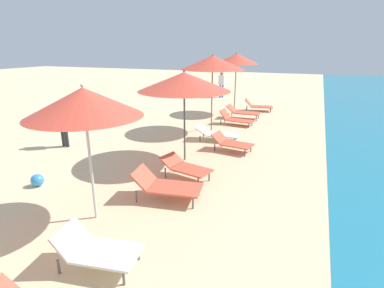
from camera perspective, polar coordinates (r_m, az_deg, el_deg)
The scene contains 15 objects.
umbrella_second at distance 5.59m, azimuth -19.58°, elevation 7.36°, with size 2.03×2.03×2.56m.
lounger_second_shoreside at distance 6.63m, azimuth -4.90°, elevation -7.65°, with size 1.54×0.91×0.64m.
lounger_second_inland at distance 4.97m, azimuth -17.43°, elevation -18.25°, with size 1.28×0.83×0.61m.
umbrella_third at distance 8.42m, azimuth -1.48°, elevation 11.57°, with size 2.55×2.55×2.57m.
lounger_third_shoreside at distance 9.68m, azimuth 7.43°, elevation 0.27°, with size 1.34×0.79×0.54m.
lounger_third_inland at distance 7.57m, azimuth -1.24°, elevation -4.34°, with size 1.37×0.85×0.53m.
umbrella_fourth at distance 11.74m, azimuth 3.87°, elevation 14.94°, with size 2.41×2.41×2.91m.
lounger_fourth_shoreside at distance 13.03m, azimuth 8.16°, elevation 4.70°, with size 1.45×0.70×0.61m.
lounger_fourth_inland at distance 10.76m, azimuth 4.71°, elevation 2.05°, with size 1.58×0.89×0.50m.
umbrella_farthest at distance 15.17m, azimuth 8.31°, elevation 15.47°, with size 2.14×2.14×2.92m.
lounger_farthest_shoreside at distance 16.14m, azimuth 12.21°, elevation 7.05°, with size 1.48×0.86×0.61m.
lounger_farthest_inland at distance 14.22m, azimuth 9.47°, elevation 5.98°, with size 1.52×0.72×0.61m.
person_walking_near at distance 10.73m, azimuth -23.06°, elevation 4.16°, with size 0.38×0.25×1.51m.
person_walking_mid at distance 20.20m, azimuth 5.56°, elevation 11.48°, with size 0.36×0.22×1.63m.
beach_ball at distance 8.12m, azimuth -26.98°, elevation -6.06°, with size 0.30×0.30×0.30m, color #338CD8.
Camera 1 is at (3.88, -0.47, 3.16)m, focal length 28.50 mm.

